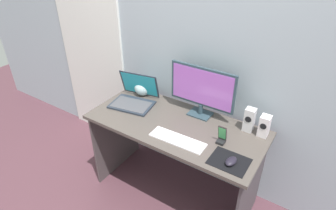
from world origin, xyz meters
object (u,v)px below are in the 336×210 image
speaker_right (264,126)px  laptop (134,98)px  keyboard_external (178,140)px  speaker_near_monitor (249,120)px  mouse (231,161)px  phone_in_dock (222,137)px  monitor (202,90)px  fishbowl (143,87)px

speaker_right → laptop: (-1.07, -0.15, -0.03)m
keyboard_external → speaker_near_monitor: bearing=44.5°
speaker_near_monitor → mouse: 0.41m
speaker_near_monitor → phone_in_dock: size_ratio=1.35×
speaker_near_monitor → phone_in_dock: 0.27m
speaker_right → phone_in_dock: (-0.22, -0.24, -0.03)m
laptop → monitor: bearing=14.4°
speaker_near_monitor → laptop: (-0.96, -0.15, -0.04)m
fishbowl → phone_in_dock: (0.88, -0.25, -0.03)m
keyboard_external → fishbowl: bearing=145.3°
monitor → speaker_right: monitor is taller
monitor → laptop: bearing=-165.6°
monitor → speaker_right: size_ratio=3.30×
fishbowl → mouse: bearing=-22.1°
laptop → phone_in_dock: size_ratio=2.89×
fishbowl → mouse: size_ratio=1.54×
speaker_near_monitor → keyboard_external: (-0.38, -0.39, -0.09)m
monitor → fishbowl: monitor is taller
monitor → fishbowl: bearing=178.7°
laptop → keyboard_external: laptop is taller
phone_in_dock → mouse: bearing=-49.3°
laptop → keyboard_external: bearing=-22.5°
mouse → phone_in_dock: bearing=139.5°
phone_in_dock → monitor: bearing=140.5°
monitor → mouse: 0.62m
speaker_right → fishbowl: 1.10m
fishbowl → speaker_near_monitor: bearing=-0.5°
mouse → speaker_near_monitor: bearing=103.5°
speaker_near_monitor → mouse: speaker_near_monitor is taller
fishbowl → phone_in_dock: size_ratio=1.12×
fishbowl → speaker_right: bearing=-0.4°
keyboard_external → phone_in_dock: phone_in_dock is taller
keyboard_external → phone_in_dock: bearing=26.9°
keyboard_external → mouse: size_ratio=4.13×
mouse → phone_in_dock: 0.22m
mouse → speaker_right: bearing=87.8°
monitor → laptop: size_ratio=1.35×
monitor → phone_in_dock: 0.42m
laptop → mouse: bearing=-14.5°
mouse → phone_in_dock: (-0.14, 0.16, 0.03)m
keyboard_external → mouse: mouse is taller
speaker_near_monitor → keyboard_external: speaker_near_monitor is taller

